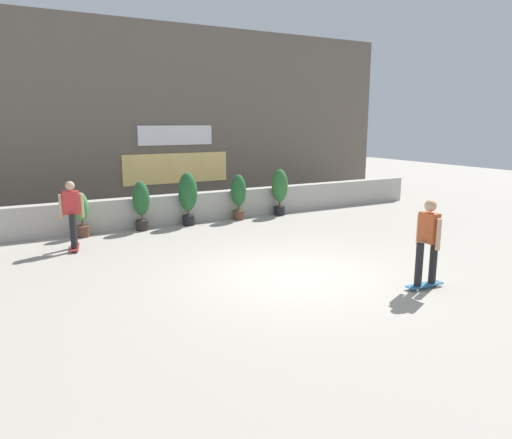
{
  "coord_description": "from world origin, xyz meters",
  "views": [
    {
      "loc": [
        -5.14,
        -7.76,
        3.1
      ],
      "look_at": [
        0.0,
        1.5,
        0.9
      ],
      "focal_mm": 33.26,
      "sensor_mm": 36.0,
      "label": 1
    }
  ],
  "objects_px": {
    "potted_plant_0": "(82,213)",
    "potted_plant_1": "(141,202)",
    "skater_by_wall_left": "(72,212)",
    "potted_plant_4": "(280,188)",
    "potted_plant_2": "(188,194)",
    "skater_by_wall_right": "(428,240)",
    "potted_plant_3": "(238,194)"
  },
  "relations": [
    {
      "from": "potted_plant_0",
      "to": "skater_by_wall_left",
      "type": "distance_m",
      "value": 1.38
    },
    {
      "from": "potted_plant_0",
      "to": "potted_plant_4",
      "type": "height_order",
      "value": "potted_plant_4"
    },
    {
      "from": "potted_plant_4",
      "to": "skater_by_wall_right",
      "type": "relative_size",
      "value": 0.91
    },
    {
      "from": "potted_plant_0",
      "to": "skater_by_wall_right",
      "type": "distance_m",
      "value": 8.91
    },
    {
      "from": "potted_plant_0",
      "to": "potted_plant_4",
      "type": "bearing_deg",
      "value": -0.0
    },
    {
      "from": "potted_plant_4",
      "to": "skater_by_wall_right",
      "type": "bearing_deg",
      "value": -100.44
    },
    {
      "from": "potted_plant_3",
      "to": "potted_plant_0",
      "type": "bearing_deg",
      "value": 180.0
    },
    {
      "from": "potted_plant_1",
      "to": "potted_plant_4",
      "type": "bearing_deg",
      "value": -0.0
    },
    {
      "from": "potted_plant_1",
      "to": "potted_plant_2",
      "type": "relative_size",
      "value": 0.89
    },
    {
      "from": "potted_plant_0",
      "to": "potted_plant_1",
      "type": "distance_m",
      "value": 1.65
    },
    {
      "from": "potted_plant_0",
      "to": "potted_plant_2",
      "type": "relative_size",
      "value": 0.77
    },
    {
      "from": "potted_plant_2",
      "to": "skater_by_wall_left",
      "type": "relative_size",
      "value": 0.95
    },
    {
      "from": "potted_plant_2",
      "to": "potted_plant_3",
      "type": "xyz_separation_m",
      "value": [
        1.71,
        0.0,
        -0.1
      ]
    },
    {
      "from": "skater_by_wall_right",
      "to": "potted_plant_4",
      "type": "bearing_deg",
      "value": 79.56
    },
    {
      "from": "potted_plant_0",
      "to": "potted_plant_2",
      "type": "height_order",
      "value": "potted_plant_2"
    },
    {
      "from": "potted_plant_1",
      "to": "potted_plant_0",
      "type": "bearing_deg",
      "value": 180.0
    },
    {
      "from": "potted_plant_2",
      "to": "skater_by_wall_right",
      "type": "xyz_separation_m",
      "value": [
        1.89,
        -7.4,
        -0.0
      ]
    },
    {
      "from": "potted_plant_0",
      "to": "potted_plant_1",
      "type": "xyz_separation_m",
      "value": [
        1.64,
        -0.0,
        0.16
      ]
    },
    {
      "from": "skater_by_wall_left",
      "to": "potted_plant_1",
      "type": "bearing_deg",
      "value": 32.01
    },
    {
      "from": "skater_by_wall_left",
      "to": "potted_plant_2",
      "type": "bearing_deg",
      "value": 20.25
    },
    {
      "from": "potted_plant_3",
      "to": "skater_by_wall_left",
      "type": "xyz_separation_m",
      "value": [
        -5.18,
        -1.28,
        0.1
      ]
    },
    {
      "from": "potted_plant_1",
      "to": "skater_by_wall_right",
      "type": "xyz_separation_m",
      "value": [
        3.31,
        -7.4,
        0.12
      ]
    },
    {
      "from": "potted_plant_1",
      "to": "potted_plant_2",
      "type": "distance_m",
      "value": 1.43
    },
    {
      "from": "potted_plant_1",
      "to": "potted_plant_3",
      "type": "height_order",
      "value": "potted_plant_3"
    },
    {
      "from": "potted_plant_1",
      "to": "potted_plant_4",
      "type": "xyz_separation_m",
      "value": [
        4.68,
        -0.0,
        0.08
      ]
    },
    {
      "from": "potted_plant_3",
      "to": "potted_plant_2",
      "type": "bearing_deg",
      "value": 180.0
    },
    {
      "from": "potted_plant_1",
      "to": "skater_by_wall_right",
      "type": "height_order",
      "value": "skater_by_wall_right"
    },
    {
      "from": "potted_plant_3",
      "to": "skater_by_wall_left",
      "type": "distance_m",
      "value": 5.34
    },
    {
      "from": "potted_plant_2",
      "to": "potted_plant_1",
      "type": "bearing_deg",
      "value": 180.0
    },
    {
      "from": "potted_plant_3",
      "to": "potted_plant_4",
      "type": "relative_size",
      "value": 0.94
    },
    {
      "from": "potted_plant_1",
      "to": "skater_by_wall_left",
      "type": "xyz_separation_m",
      "value": [
        -2.05,
        -1.28,
        0.12
      ]
    },
    {
      "from": "potted_plant_4",
      "to": "skater_by_wall_left",
      "type": "relative_size",
      "value": 0.91
    }
  ]
}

